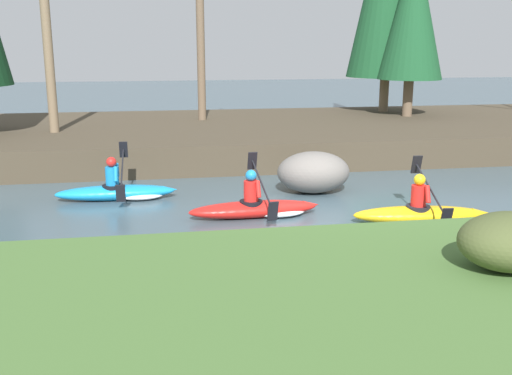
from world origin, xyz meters
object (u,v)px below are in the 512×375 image
object	(u,v)px
boulder_midstream	(313,172)
kayaker_trailing	(120,191)
kayaker_lead	(426,213)
kayaker_middle	(259,207)

from	to	relation	value
boulder_midstream	kayaker_trailing	bearing A→B (deg)	179.17
kayaker_lead	boulder_midstream	size ratio (longest dim) A/B	1.59
kayaker_lead	boulder_midstream	xyz separation A→B (m)	(-1.58, 2.81, 0.30)
kayaker_middle	kayaker_lead	bearing A→B (deg)	-19.52
kayaker_lead	kayaker_middle	distance (m)	3.38
kayaker_trailing	boulder_midstream	size ratio (longest dim) A/B	1.58
kayaker_middle	boulder_midstream	size ratio (longest dim) A/B	1.59
kayaker_trailing	boulder_midstream	distance (m)	4.57
kayaker_lead	kayaker_trailing	distance (m)	6.78
kayaker_lead	kayaker_trailing	size ratio (longest dim) A/B	1.01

